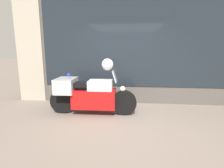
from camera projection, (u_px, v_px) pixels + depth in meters
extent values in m
plane|color=gray|center=(120.00, 126.00, 3.87)|extent=(60.00, 60.00, 0.00)
cube|color=#56514C|center=(125.00, 39.00, 5.44)|extent=(6.94, 0.40, 4.03)
cube|color=#B2A893|center=(33.00, 39.00, 5.77)|extent=(0.86, 0.55, 4.03)
cube|color=#1E262D|center=(138.00, 36.00, 5.18)|extent=(5.84, 0.02, 3.03)
cube|color=slate|center=(135.00, 93.00, 5.74)|extent=(5.62, 0.30, 0.55)
cube|color=silver|center=(135.00, 65.00, 5.71)|extent=(5.62, 0.02, 1.30)
cube|color=beige|center=(136.00, 45.00, 5.45)|extent=(5.62, 0.30, 0.02)
cube|color=black|center=(74.00, 44.00, 5.64)|extent=(0.18, 0.04, 0.06)
cube|color=#C68E19|center=(115.00, 44.00, 5.51)|extent=(0.18, 0.04, 0.06)
cube|color=navy|center=(158.00, 43.00, 5.37)|extent=(0.18, 0.04, 0.06)
cube|color=#195623|center=(203.00, 43.00, 5.23)|extent=(0.18, 0.04, 0.06)
cube|color=#2866B7|center=(94.00, 80.00, 5.73)|extent=(0.19, 0.04, 0.27)
cube|color=#2D8E42|center=(178.00, 82.00, 5.46)|extent=(0.19, 0.01, 0.27)
cylinder|color=black|center=(124.00, 103.00, 4.52)|extent=(0.65, 0.15, 0.64)
cylinder|color=black|center=(62.00, 101.00, 4.66)|extent=(0.65, 0.15, 0.64)
cube|color=#B71414|center=(94.00, 98.00, 4.57)|extent=(1.12, 0.53, 0.48)
cube|color=white|center=(101.00, 86.00, 4.49)|extent=(0.62, 0.47, 0.28)
cube|color=black|center=(84.00, 84.00, 4.52)|extent=(0.66, 0.39, 0.10)
cube|color=#B7B7BC|center=(66.00, 85.00, 4.57)|extent=(0.50, 0.66, 0.38)
cube|color=white|center=(66.00, 85.00, 4.57)|extent=(0.45, 0.67, 0.11)
cube|color=#B2BCC6|center=(115.00, 76.00, 4.41)|extent=(0.12, 0.36, 0.30)
sphere|color=white|center=(123.00, 89.00, 4.45)|extent=(0.14, 0.14, 0.14)
sphere|color=blue|center=(69.00, 75.00, 4.51)|extent=(0.09, 0.09, 0.09)
sphere|color=white|center=(107.00, 64.00, 4.37)|extent=(0.29, 0.29, 0.29)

